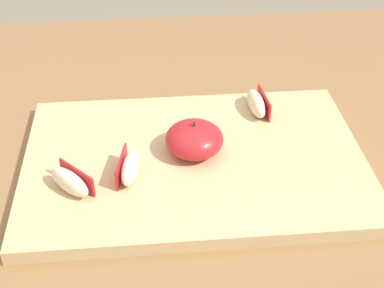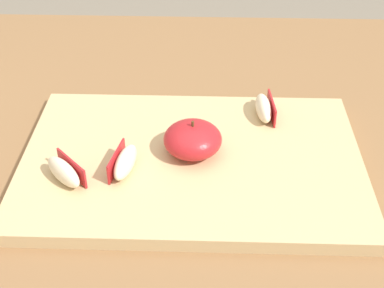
{
  "view_description": "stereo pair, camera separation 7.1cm",
  "coord_description": "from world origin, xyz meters",
  "views": [
    {
      "loc": [
        0.0,
        -0.6,
        1.2
      ],
      "look_at": [
        0.06,
        -0.04,
        0.78
      ],
      "focal_mm": 51.36,
      "sensor_mm": 36.0,
      "label": 1
    },
    {
      "loc": [
        0.07,
        -0.6,
        1.2
      ],
      "look_at": [
        0.06,
        -0.04,
        0.78
      ],
      "focal_mm": 51.36,
      "sensor_mm": 36.0,
      "label": 2
    }
  ],
  "objects": [
    {
      "name": "dining_table",
      "position": [
        0.0,
        0.0,
        0.64
      ],
      "size": [
        1.19,
        0.9,
        0.74
      ],
      "color": "brown",
      "rests_on": "ground_plane"
    },
    {
      "name": "cutting_board",
      "position": [
        0.06,
        -0.04,
        0.75
      ],
      "size": [
        0.44,
        0.3,
        0.02
      ],
      "color": "tan",
      "rests_on": "dining_table"
    },
    {
      "name": "apple_half_skin_up",
      "position": [
        0.06,
        -0.03,
        0.78
      ],
      "size": [
        0.08,
        0.08,
        0.05
      ],
      "color": "#B21E23",
      "rests_on": "cutting_board"
    },
    {
      "name": "apple_wedge_back",
      "position": [
        0.16,
        0.06,
        0.78
      ],
      "size": [
        0.03,
        0.07,
        0.03
      ],
      "color": "beige",
      "rests_on": "cutting_board"
    },
    {
      "name": "apple_wedge_front",
      "position": [
        -0.03,
        -0.07,
        0.78
      ],
      "size": [
        0.04,
        0.07,
        0.03
      ],
      "color": "beige",
      "rests_on": "cutting_board"
    },
    {
      "name": "apple_wedge_near_knife",
      "position": [
        -0.1,
        -0.09,
        0.78
      ],
      "size": [
        0.06,
        0.06,
        0.03
      ],
      "color": "beige",
      "rests_on": "cutting_board"
    }
  ]
}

